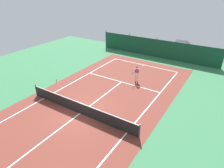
{
  "coord_description": "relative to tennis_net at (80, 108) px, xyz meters",
  "views": [
    {
      "loc": [
        8.77,
        -9.17,
        8.99
      ],
      "look_at": [
        0.35,
        4.04,
        0.9
      ],
      "focal_mm": 31.51,
      "sensor_mm": 36.0,
      "label": 1
    }
  ],
  "objects": [
    {
      "name": "ground_plane",
      "position": [
        0.0,
        0.0,
        -0.51
      ],
      "size": [
        36.0,
        36.0,
        0.0
      ],
      "primitive_type": "plane",
      "color": "#387A4C"
    },
    {
      "name": "parked_car",
      "position": [
        2.35,
        18.89,
        0.33
      ],
      "size": [
        2.19,
        4.29,
        1.68
      ],
      "rotation": [
        0.0,
        0.0,
        3.2
      ],
      "color": "maroon",
      "rests_on": "ground"
    },
    {
      "name": "court_surface",
      "position": [
        0.0,
        0.0,
        -0.51
      ],
      "size": [
        11.02,
        26.6,
        0.01
      ],
      "color": "brown",
      "rests_on": "ground"
    },
    {
      "name": "water_bottle",
      "position": [
        -5.73,
        2.98,
        -0.39
      ],
      "size": [
        0.08,
        0.08,
        0.24
      ],
      "primitive_type": "cylinder",
      "color": "#D84C38",
      "rests_on": "ground"
    },
    {
      "name": "tennis_player",
      "position": [
        1.17,
        7.33,
        0.45
      ],
      "size": [
        0.65,
        0.79,
        1.64
      ],
      "rotation": [
        0.0,
        0.0,
        3.28
      ],
      "color": "beige",
      "rests_on": "ground"
    },
    {
      "name": "tennis_ball_near_player",
      "position": [
        1.68,
        12.31,
        -0.48
      ],
      "size": [
        0.07,
        0.07,
        0.07
      ],
      "primitive_type": "sphere",
      "color": "#CCDB33",
      "rests_on": "ground"
    },
    {
      "name": "back_fence",
      "position": [
        -0.0,
        16.02,
        0.16
      ],
      "size": [
        16.3,
        0.98,
        2.7
      ],
      "color": "#14472D",
      "rests_on": "ground"
    },
    {
      "name": "tennis_net",
      "position": [
        0.0,
        0.0,
        0.0
      ],
      "size": [
        10.12,
        0.1,
        1.1
      ],
      "color": "black",
      "rests_on": "ground"
    }
  ]
}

